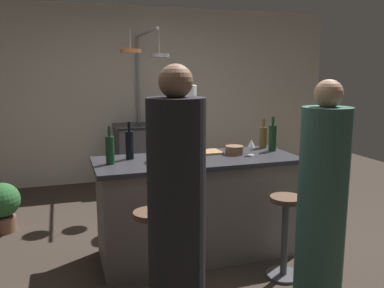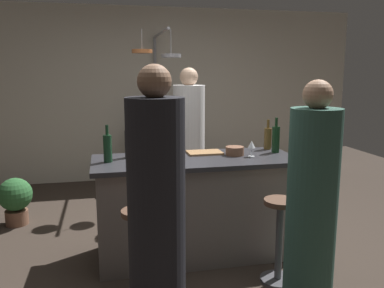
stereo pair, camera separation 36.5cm
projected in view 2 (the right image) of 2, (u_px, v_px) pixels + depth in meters
The scene contains 23 objects.
ground_plane at pixel (196, 253), 3.69m from camera, with size 9.00×9.00×0.00m, color #382D26.
back_wall at pixel (154, 94), 6.20m from camera, with size 6.40×0.16×2.60m, color beige.
kitchen_island at pixel (196, 207), 3.61m from camera, with size 1.80×0.72×0.90m.
stove_range at pixel (159, 154), 5.97m from camera, with size 0.80×0.64×0.89m.
chef at pixel (189, 148), 4.60m from camera, with size 0.36×0.36×1.70m.
bar_stool_left at pixel (140, 250), 2.91m from camera, with size 0.28×0.28×0.68m.
guest_left at pixel (157, 213), 2.49m from camera, with size 0.36×0.36×1.70m.
bar_stool_right at pixel (279, 237), 3.14m from camera, with size 0.28×0.28×0.68m.
guest_right at pixel (311, 208), 2.70m from camera, with size 0.34×0.34×1.60m.
overhead_pot_rack at pixel (157, 74), 5.36m from camera, with size 0.59×1.31×2.17m.
potted_plant at pixel (15, 198), 4.35m from camera, with size 0.36×0.36×0.52m.
cutting_board at pixel (205, 153), 3.73m from camera, with size 0.32×0.22×0.02m, color #997047.
pepper_mill at pixel (173, 147), 3.49m from camera, with size 0.05×0.05×0.21m, color #382319.
wine_bottle_white at pixel (169, 144), 3.58m from camera, with size 0.07×0.07×0.30m.
wine_bottle_amber at pixel (268, 138), 3.92m from camera, with size 0.07×0.07×0.29m.
wine_bottle_green at pixel (108, 148), 3.36m from camera, with size 0.07×0.07×0.32m.
wine_bottle_dark at pixel (129, 143), 3.53m from camera, with size 0.07×0.07×0.33m.
wine_bottle_red at pixel (276, 139), 3.76m from camera, with size 0.07×0.07×0.33m.
wine_glass_by_chef at pixel (154, 152), 3.25m from camera, with size 0.07×0.07×0.15m.
wine_glass_near_left_guest at pixel (173, 152), 3.26m from camera, with size 0.07×0.07×0.15m.
wine_glass_near_right_guest at pixel (252, 145), 3.57m from camera, with size 0.07×0.07×0.15m.
mixing_bowl_steel at pixel (157, 157), 3.41m from camera, with size 0.21×0.21×0.06m, color #B7B7BC.
mixing_bowl_wooden at pixel (235, 151), 3.65m from camera, with size 0.17×0.17×0.08m, color brown.
Camera 2 is at (-0.78, -3.36, 1.65)m, focal length 37.50 mm.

